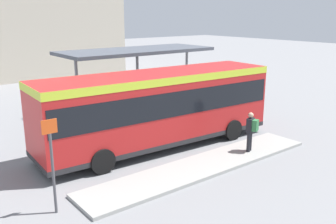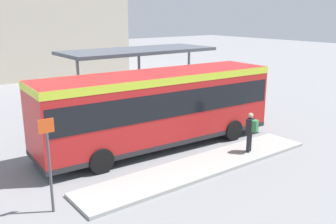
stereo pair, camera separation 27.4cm
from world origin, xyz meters
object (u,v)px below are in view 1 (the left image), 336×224
at_px(bicycle_green, 231,99).
at_px(platform_sign, 52,162).
at_px(pedestrian_waiting, 251,129).
at_px(bicycle_black, 241,102).
at_px(bicycle_blue, 222,96).
at_px(city_bus, 158,104).

relative_size(bicycle_green, platform_sign, 0.60).
height_order(pedestrian_waiting, bicycle_black, pedestrian_waiting).
bearing_deg(bicycle_blue, city_bus, -71.04).
bearing_deg(bicycle_blue, platform_sign, -71.77).
distance_m(bicycle_black, bicycle_green, 0.91).
relative_size(bicycle_black, bicycle_blue, 0.99).
bearing_deg(bicycle_green, bicycle_blue, 173.19).
relative_size(pedestrian_waiting, bicycle_black, 1.00).
height_order(city_bus, bicycle_black, city_bus).
bearing_deg(bicycle_blue, bicycle_green, -13.42).
xyz_separation_m(bicycle_black, bicycle_blue, (0.23, 1.79, 0.01)).
bearing_deg(bicycle_black, city_bus, -79.13).
distance_m(city_bus, bicycle_blue, 9.35).
distance_m(city_bus, bicycle_green, 8.91).
xyz_separation_m(pedestrian_waiting, bicycle_blue, (5.87, 7.23, -0.70)).
bearing_deg(pedestrian_waiting, platform_sign, 66.78).
distance_m(bicycle_green, platform_sign, 15.09).
bearing_deg(bicycle_green, platform_sign, -68.08).
xyz_separation_m(bicycle_black, bicycle_green, (0.14, 0.89, 0.01)).
distance_m(city_bus, bicycle_black, 8.49).
bearing_deg(bicycle_green, pedestrian_waiting, -43.67).
xyz_separation_m(city_bus, bicycle_blue, (8.24, 4.17, -1.51)).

